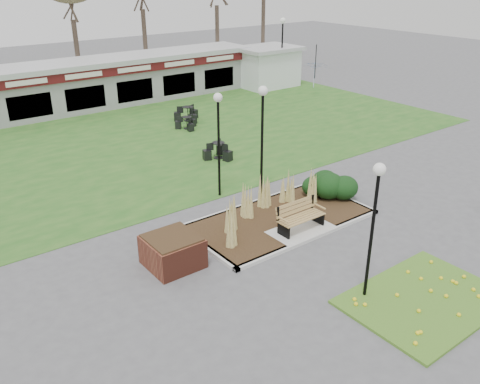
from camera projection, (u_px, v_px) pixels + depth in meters
ground at (304, 234)px, 16.83m from camera, size 100.00×100.00×0.00m
lawn at (138, 142)px, 25.53m from camera, size 34.00×16.00×0.02m
flower_bed at (425, 299)px, 13.46m from camera, size 4.20×3.00×0.16m
planting_bed at (304, 201)px, 18.36m from camera, size 6.75×3.40×1.27m
park_bench at (300, 216)px, 16.77m from camera, size 1.70×0.66×0.93m
brick_planter at (173, 251)px, 14.93m from camera, size 1.50×1.50×0.95m
food_pavilion at (76, 86)px, 30.71m from camera, size 24.60×3.40×2.90m
service_hut at (267, 66)px, 36.76m from camera, size 4.40×3.40×2.83m
lamp_post_near_left at (375, 203)px, 12.52m from camera, size 0.32×0.32×3.85m
lamp_post_mid_left at (218, 122)px, 18.46m from camera, size 0.33×0.33×4.01m
lamp_post_mid_right at (262, 118)px, 18.31m from camera, size 0.35×0.35×4.28m
lamp_post_far_right at (282, 37)px, 35.46m from camera, size 0.40×0.40×4.84m
bistro_set_b at (188, 116)px, 28.89m from camera, size 1.53×1.40×0.82m
bistro_set_c at (187, 125)px, 27.50m from camera, size 1.24×1.17×0.67m
bistro_set_d at (218, 153)px, 23.30m from camera, size 1.37×1.37×0.75m
patio_umbrella at (315, 75)px, 33.67m from camera, size 2.29×2.32×2.34m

